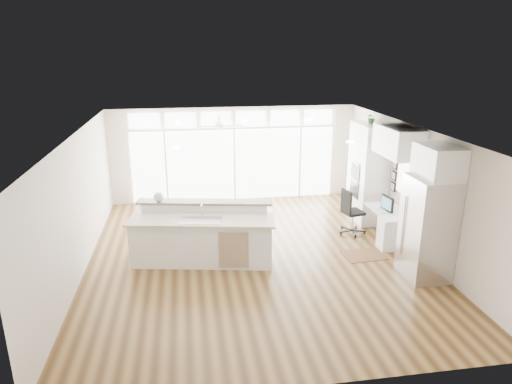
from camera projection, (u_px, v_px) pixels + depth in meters
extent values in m
cube|color=#462E15|center=(256.00, 257.00, 9.80)|extent=(7.00, 8.00, 0.02)
cube|color=white|center=(256.00, 132.00, 8.98)|extent=(7.00, 8.00, 0.02)
cube|color=beige|center=(234.00, 154.00, 13.15)|extent=(7.00, 0.04, 2.70)
cube|color=beige|center=(306.00, 297.00, 5.62)|extent=(7.00, 0.04, 2.70)
cube|color=beige|center=(78.00, 206.00, 8.86)|extent=(0.04, 8.00, 2.70)
cube|color=beige|center=(414.00, 189.00, 9.91)|extent=(0.04, 8.00, 2.70)
cube|color=white|center=(234.00, 165.00, 13.18)|extent=(5.80, 0.06, 2.08)
cube|color=white|center=(234.00, 119.00, 12.78)|extent=(5.90, 0.06, 0.40)
cube|color=white|center=(407.00, 177.00, 10.12)|extent=(0.04, 0.85, 0.85)
cube|color=white|center=(219.00, 122.00, 11.60)|extent=(1.16, 1.16, 0.32)
cube|color=white|center=(254.00, 131.00, 9.17)|extent=(3.40, 3.00, 0.02)
cube|color=white|center=(368.00, 173.00, 11.58)|extent=(0.64, 1.20, 2.50)
cube|color=white|center=(388.00, 226.00, 10.43)|extent=(0.72, 1.30, 0.76)
cube|color=white|center=(398.00, 142.00, 9.84)|extent=(0.64, 1.30, 0.64)
cube|color=silver|center=(428.00, 228.00, 8.69)|extent=(0.76, 0.90, 2.00)
cube|color=white|center=(439.00, 162.00, 8.30)|extent=(0.64, 0.90, 0.60)
cube|color=black|center=(394.00, 176.00, 10.75)|extent=(0.06, 0.22, 0.80)
cube|color=white|center=(202.00, 236.00, 9.38)|extent=(3.15, 1.66, 1.19)
cube|color=#3A2112|center=(364.00, 255.00, 9.85)|extent=(0.93, 0.70, 0.01)
cube|color=black|center=(353.00, 212.00, 10.86)|extent=(0.68, 0.64, 1.10)
sphere|color=silver|center=(159.00, 197.00, 9.57)|extent=(0.23, 0.23, 0.21)
cube|color=black|center=(387.00, 203.00, 10.25)|extent=(0.14, 0.45, 0.37)
cube|color=silver|center=(380.00, 211.00, 10.27)|extent=(0.15, 0.35, 0.02)
imported|color=#295022|center=(372.00, 119.00, 11.17)|extent=(0.28, 0.31, 0.23)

